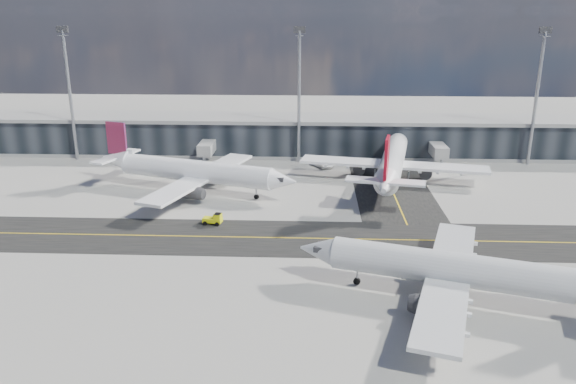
% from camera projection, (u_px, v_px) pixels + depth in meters
% --- Properties ---
extents(ground, '(300.00, 300.00, 0.00)m').
position_uv_depth(ground, '(290.00, 249.00, 78.93)').
color(ground, gray).
rests_on(ground, ground).
extents(taxiway_lanes, '(180.00, 63.00, 0.03)m').
position_uv_depth(taxiway_lanes, '(317.00, 222.00, 88.97)').
color(taxiway_lanes, black).
rests_on(taxiway_lanes, ground).
extents(terminal_concourse, '(152.00, 19.80, 8.80)m').
position_uv_depth(terminal_concourse, '(300.00, 137.00, 129.87)').
color(terminal_concourse, black).
rests_on(terminal_concourse, ground).
extents(floodlight_masts, '(102.50, 0.70, 28.90)m').
position_uv_depth(floodlight_masts, '(299.00, 91.00, 119.74)').
color(floodlight_masts, gray).
rests_on(floodlight_masts, ground).
extents(airliner_af, '(39.24, 33.86, 11.91)m').
position_uv_depth(airliner_af, '(193.00, 171.00, 102.83)').
color(airliner_af, white).
rests_on(airliner_af, ground).
extents(airliner_redtail, '(36.66, 42.73, 12.71)m').
position_uv_depth(airliner_redtail, '(392.00, 162.00, 108.10)').
color(airliner_redtail, white).
rests_on(airliner_redtail, ground).
extents(airliner_near, '(38.13, 32.86, 11.51)m').
position_uv_depth(airliner_near, '(463.00, 271.00, 63.67)').
color(airliner_near, silver).
rests_on(airliner_near, ground).
extents(baggage_tug, '(3.18, 1.99, 1.86)m').
position_uv_depth(baggage_tug, '(214.00, 219.00, 87.65)').
color(baggage_tug, '#E9EF0C').
rests_on(baggage_tug, ground).
extents(service_van, '(5.84, 6.65, 1.70)m').
position_uv_depth(service_van, '(322.00, 163.00, 120.27)').
color(service_van, white).
rests_on(service_van, ground).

